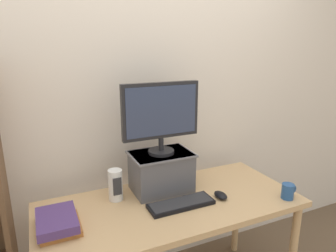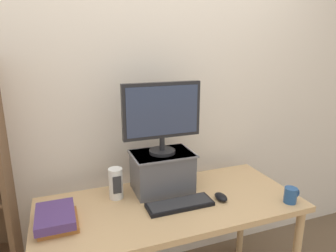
% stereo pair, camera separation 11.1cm
% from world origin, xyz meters
% --- Properties ---
extents(back_wall, '(7.00, 0.08, 2.60)m').
position_xyz_m(back_wall, '(0.00, 0.50, 1.30)').
color(back_wall, beige).
rests_on(back_wall, ground_plane).
extents(desk, '(1.54, 0.68, 0.75)m').
position_xyz_m(desk, '(0.00, 0.00, 0.68)').
color(desk, tan).
rests_on(desk, ground_plane).
extents(riser_box, '(0.38, 0.27, 0.25)m').
position_xyz_m(riser_box, '(0.01, 0.17, 0.88)').
color(riser_box, '#515156').
rests_on(riser_box, desk).
extents(computer_monitor, '(0.48, 0.16, 0.44)m').
position_xyz_m(computer_monitor, '(0.01, 0.17, 1.25)').
color(computer_monitor, black).
rests_on(computer_monitor, riser_box).
extents(keyboard, '(0.39, 0.14, 0.02)m').
position_xyz_m(keyboard, '(0.03, -0.06, 0.77)').
color(keyboard, black).
rests_on(keyboard, desk).
extents(computer_mouse, '(0.06, 0.10, 0.04)m').
position_xyz_m(computer_mouse, '(0.29, -0.08, 0.77)').
color(computer_mouse, black).
rests_on(computer_mouse, desk).
extents(book_stack, '(0.20, 0.26, 0.08)m').
position_xyz_m(book_stack, '(-0.63, -0.01, 0.79)').
color(book_stack, '#AD662D').
rests_on(book_stack, desk).
extents(coffee_mug, '(0.10, 0.07, 0.09)m').
position_xyz_m(coffee_mug, '(0.66, -0.25, 0.80)').
color(coffee_mug, '#234C84').
rests_on(coffee_mug, desk).
extents(desk_speaker, '(0.08, 0.09, 0.19)m').
position_xyz_m(desk_speaker, '(-0.29, 0.17, 0.85)').
color(desk_speaker, silver).
rests_on(desk_speaker, desk).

